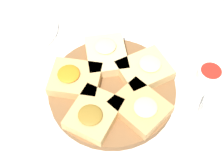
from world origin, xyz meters
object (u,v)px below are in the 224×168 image
serving_board (112,90)px  napkin_stack (141,13)px  dipping_bowl (210,73)px  water_glass (215,110)px  plate_right (25,29)px

serving_board → napkin_stack: (0.18, -0.27, -0.01)m
dipping_bowl → water_glass: bearing=133.6°
plate_right → dipping_bowl: dipping_bowl is taller
plate_right → dipping_bowl: (-0.50, -0.32, 0.01)m
plate_right → water_glass: (-0.59, -0.22, 0.03)m
napkin_stack → dipping_bowl: 0.32m
plate_right → napkin_stack: 0.38m
water_glass → dipping_bowl: water_glass is taller
water_glass → napkin_stack: bearing=-16.4°
serving_board → water_glass: size_ratio=4.42×
plate_right → dipping_bowl: size_ratio=2.75×
napkin_stack → dipping_bowl: size_ratio=1.38×
serving_board → plate_right: (0.36, 0.07, -0.00)m
water_glass → plate_right: bearing=20.4°
serving_board → dipping_bowl: size_ratio=4.62×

